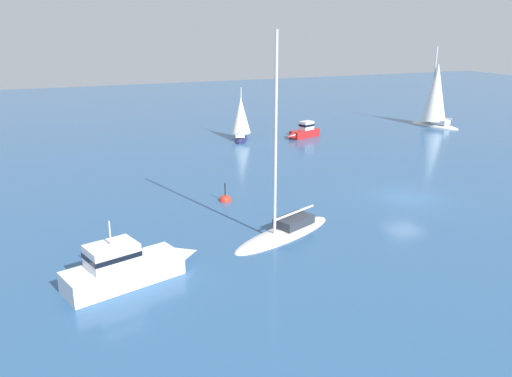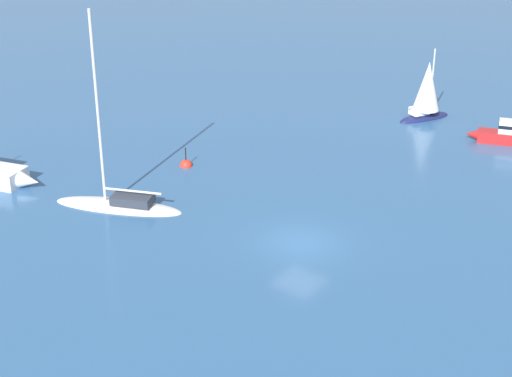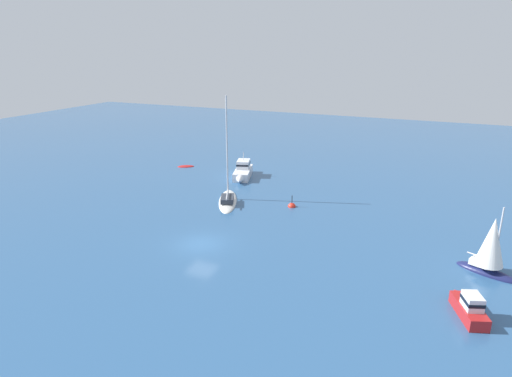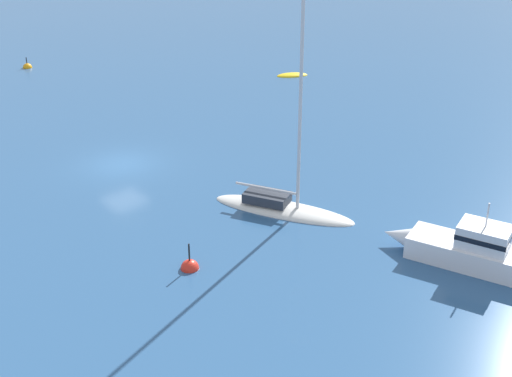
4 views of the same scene
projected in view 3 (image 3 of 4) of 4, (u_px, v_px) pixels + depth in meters
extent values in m
plane|color=#2D5684|center=(201.00, 244.00, 39.27)|extent=(160.00, 160.00, 0.00)
ellipsoid|color=silver|center=(228.00, 201.00, 50.06)|extent=(5.06, 7.99, 0.72)
cube|color=#2D333D|center=(227.00, 199.00, 48.97)|extent=(2.23, 2.72, 0.52)
cylinder|color=silver|center=(227.00, 147.00, 48.98)|extent=(0.17, 0.17, 11.28)
cylinder|color=silver|center=(227.00, 195.00, 48.78)|extent=(1.60, 3.28, 0.14)
cube|color=white|center=(243.00, 173.00, 59.28)|extent=(3.57, 5.96, 1.06)
cone|color=white|center=(239.00, 180.00, 56.00)|extent=(1.44, 1.66, 1.06)
cube|color=silver|center=(243.00, 164.00, 59.44)|extent=(2.19, 2.63, 1.09)
cube|color=black|center=(243.00, 164.00, 59.43)|extent=(2.24, 2.68, 0.24)
cylinder|color=silver|center=(243.00, 156.00, 59.10)|extent=(0.08, 0.08, 1.15)
ellipsoid|color=#191E4C|center=(486.00, 273.00, 34.29)|extent=(4.71, 3.12, 0.89)
cube|color=white|center=(480.00, 262.00, 34.47)|extent=(1.64, 1.42, 0.48)
cylinder|color=silver|center=(498.00, 239.00, 33.06)|extent=(0.13, 0.13, 5.03)
cylinder|color=silver|center=(481.00, 256.00, 34.34)|extent=(1.91, 0.94, 0.10)
cone|color=white|center=(492.00, 242.00, 33.45)|extent=(2.72, 2.72, 3.77)
cube|color=#B21E1E|center=(469.00, 311.00, 28.65)|extent=(2.42, 3.79, 0.81)
cone|color=#B21E1E|center=(456.00, 293.00, 30.73)|extent=(1.07, 1.12, 0.81)
cube|color=silver|center=(473.00, 301.00, 28.13)|extent=(1.42, 1.66, 0.91)
cube|color=black|center=(473.00, 301.00, 28.11)|extent=(1.47, 1.71, 0.24)
ellipsoid|color=#B21E1E|center=(186.00, 167.00, 64.43)|extent=(2.65, 2.23, 0.39)
sphere|color=red|center=(292.00, 207.00, 48.37)|extent=(0.86, 0.86, 0.86)
cylinder|color=black|center=(292.00, 199.00, 48.11)|extent=(0.08, 0.08, 0.87)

